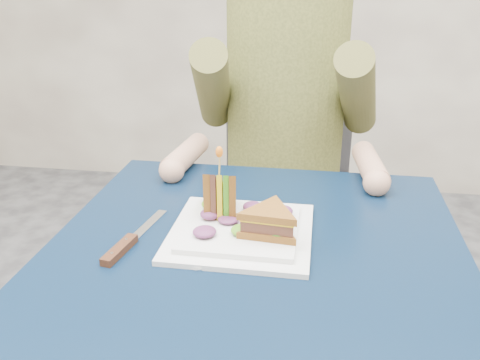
% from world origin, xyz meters
% --- Properties ---
extents(table, '(0.75, 0.75, 0.73)m').
position_xyz_m(table, '(0.00, 0.00, 0.65)').
color(table, black).
rests_on(table, ground).
extents(chair, '(0.42, 0.40, 0.93)m').
position_xyz_m(chair, '(0.00, 0.74, 0.54)').
color(chair, '#47474C').
rests_on(chair, ground).
extents(diner, '(0.54, 0.59, 0.74)m').
position_xyz_m(diner, '(-0.00, 0.63, 0.91)').
color(diner, brown).
rests_on(diner, chair).
extents(plate, '(0.26, 0.26, 0.02)m').
position_xyz_m(plate, '(-0.03, 0.02, 0.74)').
color(plate, white).
rests_on(plate, table).
extents(sandwich_flat, '(0.13, 0.13, 0.05)m').
position_xyz_m(sandwich_flat, '(0.02, -0.00, 0.78)').
color(sandwich_flat, brown).
rests_on(sandwich_flat, plate).
extents(sandwich_upright, '(0.09, 0.14, 0.14)m').
position_xyz_m(sandwich_upright, '(-0.08, 0.07, 0.78)').
color(sandwich_upright, brown).
rests_on(sandwich_upright, plate).
extents(fork, '(0.07, 0.17, 0.01)m').
position_xyz_m(fork, '(-0.11, -0.03, 0.73)').
color(fork, silver).
rests_on(fork, table).
extents(knife, '(0.05, 0.22, 0.02)m').
position_xyz_m(knife, '(-0.23, -0.05, 0.74)').
color(knife, silver).
rests_on(knife, table).
extents(toothpick, '(0.01, 0.01, 0.06)m').
position_xyz_m(toothpick, '(-0.08, 0.07, 0.85)').
color(toothpick, tan).
rests_on(toothpick, sandwich_upright).
extents(toothpick_frill, '(0.01, 0.01, 0.02)m').
position_xyz_m(toothpick_frill, '(-0.08, 0.07, 0.88)').
color(toothpick_frill, orange).
rests_on(toothpick_frill, sandwich_upright).
extents(lettuce_spill, '(0.15, 0.13, 0.02)m').
position_xyz_m(lettuce_spill, '(-0.03, 0.03, 0.76)').
color(lettuce_spill, '#337A14').
rests_on(lettuce_spill, plate).
extents(onion_ring, '(0.04, 0.04, 0.02)m').
position_xyz_m(onion_ring, '(-0.02, 0.03, 0.77)').
color(onion_ring, '#9E4C7A').
rests_on(onion_ring, plate).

